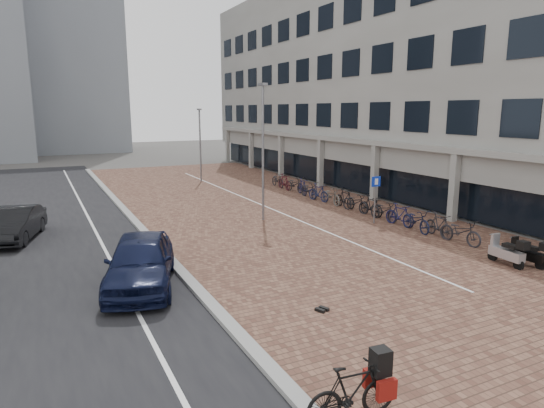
{
  "coord_description": "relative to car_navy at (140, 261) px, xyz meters",
  "views": [
    {
      "loc": [
        -9.05,
        -12.15,
        5.35
      ],
      "look_at": [
        0.0,
        6.0,
        1.3
      ],
      "focal_mm": 31.18,
      "sensor_mm": 36.0,
      "label": 1
    }
  ],
  "objects": [
    {
      "name": "ground",
      "position": [
        6.5,
        -1.98,
        -0.81
      ],
      "size": [
        140.0,
        140.0,
        0.0
      ],
      "primitive_type": "plane",
      "color": "#474442",
      "rests_on": "ground"
    },
    {
      "name": "plaza_brick",
      "position": [
        8.5,
        10.02,
        -0.8
      ],
      "size": [
        14.5,
        42.0,
        0.04
      ],
      "primitive_type": "cube",
      "color": "brown",
      "rests_on": "ground"
    },
    {
      "name": "street_asphalt",
      "position": [
        -2.5,
        10.02,
        -0.81
      ],
      "size": [
        8.0,
        50.0,
        0.03
      ],
      "primitive_type": "cube",
      "color": "black",
      "rests_on": "ground"
    },
    {
      "name": "curb",
      "position": [
        1.4,
        10.02,
        -0.74
      ],
      "size": [
        0.35,
        42.0,
        0.14
      ],
      "primitive_type": "cube",
      "color": "gray",
      "rests_on": "ground"
    },
    {
      "name": "lane_line",
      "position": [
        -0.5,
        10.02,
        -0.79
      ],
      "size": [
        0.12,
        44.0,
        0.0
      ],
      "primitive_type": "cube",
      "color": "white",
      "rests_on": "street_asphalt"
    },
    {
      "name": "parking_line",
      "position": [
        8.7,
        10.02,
        -0.78
      ],
      "size": [
        0.1,
        30.0,
        0.0
      ],
      "primitive_type": "cube",
      "color": "white",
      "rests_on": "plaza_brick"
    },
    {
      "name": "office_building",
      "position": [
        19.47,
        14.02,
        7.63
      ],
      "size": [
        8.4,
        40.0,
        15.0
      ],
      "color": "#979792",
      "rests_on": "ground"
    },
    {
      "name": "car_navy",
      "position": [
        0.0,
        0.0,
        0.0
      ],
      "size": [
        3.2,
        5.13,
        1.63
      ],
      "primitive_type": "imported",
      "rotation": [
        0.0,
        0.0,
        -0.29
      ],
      "color": "black",
      "rests_on": "ground"
    },
    {
      "name": "car_dark",
      "position": [
        -3.6,
        7.72,
        -0.13
      ],
      "size": [
        2.48,
        4.38,
        1.37
      ],
      "primitive_type": "imported",
      "rotation": [
        0.0,
        0.0,
        -0.26
      ],
      "color": "black",
      "rests_on": "ground"
    },
    {
      "name": "hero_bike",
      "position": [
        2.0,
        -8.14,
        -0.26
      ],
      "size": [
        1.8,
        0.67,
        1.25
      ],
      "rotation": [
        0.0,
        0.0,
        1.47
      ],
      "color": "black",
      "rests_on": "ground"
    },
    {
      "name": "shoes",
      "position": [
        3.98,
        -4.09,
        -0.77
      ],
      "size": [
        0.48,
        0.44,
        0.1
      ],
      "primitive_type": null,
      "rotation": [
        0.0,
        0.0,
        0.38
      ],
      "color": "black",
      "rests_on": "ground"
    },
    {
      "name": "scooter_front",
      "position": [
        11.82,
        -3.66,
        -0.29
      ],
      "size": [
        0.58,
        1.55,
        1.05
      ],
      "primitive_type": null,
      "rotation": [
        0.0,
        0.0,
        -0.07
      ],
      "color": "#AFAFB4",
      "rests_on": "ground"
    },
    {
      "name": "scooter_mid",
      "position": [
        12.4,
        -4.03,
        -0.32
      ],
      "size": [
        0.57,
        1.46,
        0.98
      ],
      "primitive_type": null,
      "rotation": [
        0.0,
        0.0,
        0.09
      ],
      "color": "black",
      "rests_on": "ground"
    },
    {
      "name": "parking_sign",
      "position": [
        11.62,
        3.33,
        0.71
      ],
      "size": [
        0.48,
        0.09,
        2.29
      ],
      "rotation": [
        0.0,
        0.0,
        -0.03
      ],
      "color": "slate",
      "rests_on": "ground"
    },
    {
      "name": "lamp_near",
      "position": [
        7.18,
        6.36,
        2.45
      ],
      "size": [
        0.12,
        0.12,
        6.52
      ],
      "primitive_type": "cylinder",
      "color": "slate",
      "rests_on": "ground"
    },
    {
      "name": "lamp_far",
      "position": [
        8.45,
        19.96,
        1.88
      ],
      "size": [
        0.12,
        0.12,
        5.39
      ],
      "primitive_type": "cylinder",
      "color": "slate",
      "rests_on": "ground"
    },
    {
      "name": "bike_row",
      "position": [
        12.44,
        7.07,
        -0.29
      ],
      "size": [
        1.16,
        18.12,
        1.05
      ],
      "color": "#242328",
      "rests_on": "ground"
    }
  ]
}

